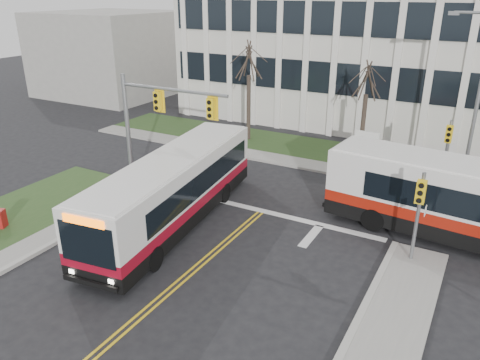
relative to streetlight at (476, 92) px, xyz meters
The scene contains 13 objects.
ground 18.81m from the streetlight, 116.37° to the right, with size 120.00×120.00×0.00m, color black.
sidewalk_cross 6.04m from the streetlight, 161.74° to the right, with size 44.00×1.60×0.14m, color #9E9B93.
building_lawn 6.23m from the streetlight, 149.29° to the left, with size 44.00×5.00×0.12m, color #2C4A1F.
office_building 14.15m from the streetlight, 102.38° to the left, with size 40.00×16.00×12.00m, color beige.
building_annex 35.43m from the streetlight, 163.93° to the left, with size 12.00×12.00×8.00m, color #9E9B93.
mast_arm_signal 16.39m from the streetlight, 146.49° to the right, with size 6.11×0.38×6.20m.
signal_pole_near 9.72m from the streetlight, 95.10° to the right, with size 0.34×0.39×3.80m.
signal_pole_far 2.93m from the streetlight, 136.05° to the right, with size 0.34×0.39×3.80m.
streetlight is the anchor object (origin of this frame).
directory_sign 6.96m from the streetlight, 166.77° to the left, with size 1.50×0.12×2.00m.
tree_left 14.15m from the streetlight, behind, with size 1.80×1.80×7.70m.
tree_mid 6.36m from the streetlight, 161.65° to the left, with size 1.80×1.80×6.82m.
bus_main 16.01m from the streetlight, 134.88° to the right, with size 2.57×11.87×3.17m, color silver, non-canonical shape.
Camera 1 is at (9.03, -10.31, 10.08)m, focal length 35.00 mm.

